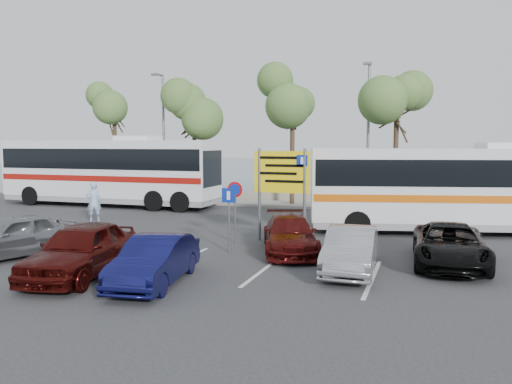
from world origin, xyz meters
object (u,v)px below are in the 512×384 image
(direction_sign, at_px, (282,179))
(coach_bus_right, at_px, (458,191))
(car_silver_a, at_px, (12,236))
(suv_black, at_px, (450,245))
(pedestrian_far, at_px, (363,214))
(street_lamp_left, at_px, (163,131))
(car_maroon, at_px, (290,234))
(street_lamp_right, at_px, (368,129))
(car_red, at_px, (81,250))
(pedestrian_near, at_px, (94,202))
(coach_bus_left, at_px, (110,174))
(car_blue, at_px, (155,260))
(car_silver_b, at_px, (351,250))

(direction_sign, height_order, coach_bus_right, coach_bus_right)
(direction_sign, bearing_deg, car_silver_a, -144.34)
(suv_black, height_order, pedestrian_far, pedestrian_far)
(street_lamp_left, bearing_deg, car_maroon, -45.53)
(street_lamp_left, bearing_deg, street_lamp_right, 0.00)
(street_lamp_right, relative_size, car_red, 1.77)
(pedestrian_near, bearing_deg, car_red, 92.73)
(coach_bus_left, relative_size, pedestrian_far, 8.40)
(street_lamp_left, xyz_separation_m, pedestrian_near, (1.00, -8.52, -3.63))
(street_lamp_right, height_order, car_silver_a, street_lamp_right)
(car_red, bearing_deg, car_maroon, 36.90)
(coach_bus_right, bearing_deg, direction_sign, -146.96)
(car_blue, bearing_deg, car_silver_a, 159.93)
(pedestrian_far, bearing_deg, car_silver_a, 101.49)
(car_blue, height_order, suv_black, car_blue)
(car_silver_a, bearing_deg, street_lamp_right, 79.08)
(street_lamp_left, distance_m, car_blue, 19.84)
(direction_sign, relative_size, car_red, 0.79)
(street_lamp_right, bearing_deg, car_blue, -101.94)
(coach_bus_right, distance_m, pedestrian_near, 16.70)
(pedestrian_near, bearing_deg, car_blue, 102.17)
(car_blue, xyz_separation_m, suv_black, (7.60, 4.83, -0.00))
(street_lamp_left, relative_size, car_silver_a, 1.89)
(pedestrian_far, bearing_deg, suv_black, -174.82)
(street_lamp_right, distance_m, coach_bus_right, 8.09)
(coach_bus_right, relative_size, car_silver_a, 2.96)
(suv_black, bearing_deg, pedestrian_far, 121.17)
(car_silver_a, relative_size, car_silver_b, 1.06)
(car_maroon, bearing_deg, coach_bus_right, 26.77)
(car_red, xyz_separation_m, pedestrian_far, (6.72, 9.81, 0.04))
(car_maroon, height_order, car_silver_b, car_silver_b)
(street_lamp_right, relative_size, car_silver_b, 2.00)
(coach_bus_left, relative_size, car_silver_a, 3.22)
(street_lamp_left, height_order, car_silver_b, street_lamp_left)
(coach_bus_left, bearing_deg, street_lamp_left, 56.48)
(car_silver_b, height_order, pedestrian_far, pedestrian_far)
(street_lamp_left, height_order, car_red, street_lamp_left)
(street_lamp_left, height_order, suv_black, street_lamp_left)
(car_maroon, xyz_separation_m, car_red, (-4.80, -5.00, 0.14))
(street_lamp_left, bearing_deg, pedestrian_near, -83.31)
(car_maroon, xyz_separation_m, pedestrian_far, (1.92, 4.81, 0.17))
(pedestrian_near, xyz_separation_m, pedestrian_far, (12.72, 1.31, -0.16))
(car_blue, xyz_separation_m, pedestrian_far, (4.32, 9.81, 0.16))
(car_maroon, height_order, car_red, car_red)
(street_lamp_left, relative_size, car_maroon, 1.83)
(car_maroon, bearing_deg, pedestrian_far, 48.90)
(pedestrian_near, bearing_deg, street_lamp_left, -115.79)
(coach_bus_right, bearing_deg, car_silver_b, -112.69)
(direction_sign, bearing_deg, car_red, -120.87)
(suv_black, xyz_separation_m, car_silver_b, (-2.80, -1.80, 0.01))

